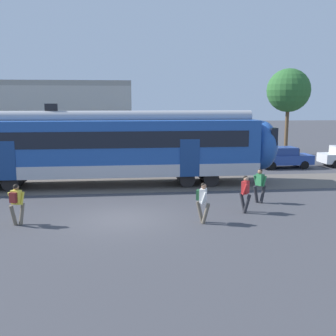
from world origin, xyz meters
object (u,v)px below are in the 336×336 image
at_px(pedestrian_yellow, 16,201).
at_px(pedestrian_green, 260,183).
at_px(pedestrian_red, 245,191).
at_px(pedestrian_white, 202,199).
at_px(parked_car_blue, 284,157).

distance_m(pedestrian_yellow, pedestrian_green, 10.97).
relative_size(pedestrian_yellow, pedestrian_red, 1.00).
bearing_deg(pedestrian_red, pedestrian_white, -149.16).
distance_m(pedestrian_white, pedestrian_red, 2.52).
distance_m(pedestrian_yellow, pedestrian_white, 7.37).
bearing_deg(pedestrian_white, pedestrian_yellow, 176.11).
bearing_deg(parked_car_blue, pedestrian_green, -118.14).
height_order(pedestrian_yellow, pedestrian_white, same).
bearing_deg(pedestrian_green, parked_car_blue, 61.86).
xyz_separation_m(pedestrian_white, pedestrian_green, (3.36, 2.85, -0.03)).
bearing_deg(parked_car_blue, pedestrian_yellow, -142.97).
bearing_deg(pedestrian_yellow, pedestrian_green, 12.36).
bearing_deg(pedestrian_yellow, pedestrian_red, 4.74).
bearing_deg(parked_car_blue, pedestrian_white, -124.30).
height_order(pedestrian_red, parked_car_blue, pedestrian_red).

